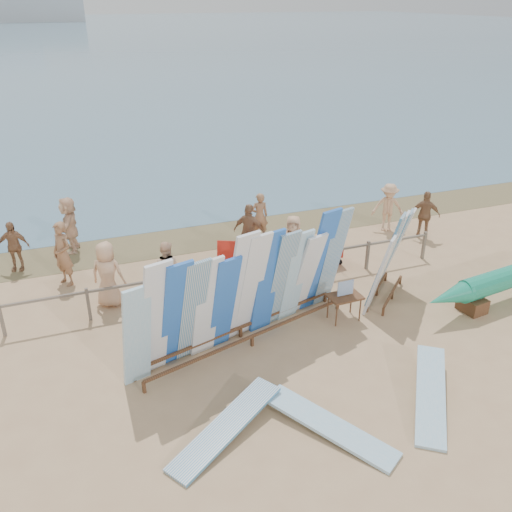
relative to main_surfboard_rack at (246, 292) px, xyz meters
name	(u,v)px	position (x,y,z in m)	size (l,w,h in m)	color
ground	(283,352)	(0.63, -0.72, -1.33)	(160.00, 160.00, 0.00)	tan
ocean	(56,32)	(0.63, 127.28, -1.33)	(320.00, 240.00, 0.02)	slate
wet_sand_strip	(200,235)	(0.63, 6.48, -1.33)	(40.00, 2.60, 0.01)	brown
distant_ship	(2,3)	(-11.37, 179.28, 3.98)	(45.00, 8.00, 14.00)	#999EA3
fence	(240,272)	(0.63, 2.28, -0.70)	(12.08, 0.08, 0.90)	#746658
main_surfboard_rack	(246,292)	(0.00, 0.00, 0.00)	(5.91, 2.27, 2.96)	brown
side_surfboard_rack	(389,258)	(4.20, 0.63, -0.15)	(2.09, 2.01, 2.60)	brown
vendor_table	(344,307)	(2.62, 0.05, -0.96)	(0.84, 0.60, 1.09)	brown
flat_board_b	(429,402)	(2.73, -3.31, -1.33)	(0.56, 2.70, 0.07)	#8BC0DE
flat_board_e	(226,435)	(-1.38, -2.72, -1.33)	(0.56, 2.70, 0.07)	silver
flat_board_a	(329,432)	(0.45, -3.33, -1.33)	(0.56, 2.70, 0.07)	#8BC0DE
beach_chair_left	(227,266)	(0.60, 3.36, -1.04)	(0.83, 0.84, 0.98)	red
beach_chair_right	(270,264)	(1.87, 3.12, -1.07)	(0.59, 0.61, 0.86)	red
stroller	(331,250)	(3.84, 3.07, -0.93)	(0.59, 0.77, 0.98)	red
beachgoer_4	(249,232)	(1.61, 4.21, -0.44)	(1.03, 0.45, 1.77)	#8C6042
beachgoer_extra_1	(14,246)	(-5.13, 5.90, -0.56)	(0.90, 0.39, 1.54)	#8C6042
beachgoer_2	(166,269)	(-1.25, 2.88, -0.55)	(0.76, 0.36, 1.56)	beige
beachgoer_6	(293,244)	(2.48, 2.93, -0.45)	(0.85, 0.41, 1.75)	tan
beachgoer_10	(425,215)	(7.63, 3.65, -0.52)	(0.95, 0.41, 1.62)	#8C6042
beachgoer_0	(108,274)	(-2.78, 2.88, -0.43)	(0.87, 0.42, 1.79)	tan
beachgoer_11	(69,224)	(-3.50, 6.71, -0.42)	(1.67, 0.54, 1.81)	beige
beachgoer_9	(388,207)	(6.83, 4.63, -0.49)	(1.08, 0.45, 1.68)	tan
beachgoer_1	(63,254)	(-3.80, 4.48, -0.40)	(0.68, 0.37, 1.86)	#8C6042
beachgoer_7	(260,216)	(2.45, 5.52, -0.53)	(0.58, 0.32, 1.60)	#8C6042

